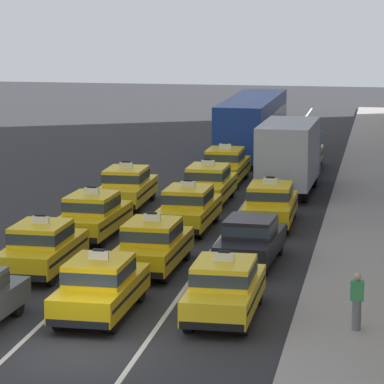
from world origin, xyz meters
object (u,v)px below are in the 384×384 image
(taxi_left_second, at_px, (42,247))
(taxi_center_nearest, at_px, (100,286))
(sedan_right_second, at_px, (251,239))
(box_truck_right_fourth, at_px, (290,153))
(taxi_left_third, at_px, (93,215))
(taxi_center_third, at_px, (188,207))
(taxi_right_nearest, at_px, (224,288))
(taxi_center_fourth, at_px, (208,183))
(taxi_center_second, at_px, (153,244))
(taxi_right_fifth, at_px, (302,153))
(pedestrian_mid_block, at_px, (357,301))
(bus_center_sixth, at_px, (252,123))
(taxi_right_third, at_px, (270,204))
(taxi_center_fifth, at_px, (225,165))
(taxi_left_fourth, at_px, (127,186))

(taxi_left_second, distance_m, taxi_center_nearest, 5.29)
(taxi_left_second, distance_m, sedan_right_second, 6.91)
(sedan_right_second, height_order, box_truck_right_fourth, box_truck_right_fourth)
(taxi_center_nearest, distance_m, box_truck_right_fourth, 20.57)
(taxi_left_third, bearing_deg, taxi_center_third, 32.17)
(taxi_left_third, xyz_separation_m, sedan_right_second, (6.23, -2.86, -0.03))
(taxi_center_third, relative_size, sedan_right_second, 1.05)
(taxi_right_nearest, bearing_deg, taxi_center_nearest, -172.97)
(taxi_center_nearest, relative_size, taxi_right_nearest, 1.01)
(sedan_right_second, distance_m, box_truck_right_fourth, 13.55)
(taxi_left_third, relative_size, box_truck_right_fourth, 0.66)
(taxi_left_third, bearing_deg, taxi_center_fourth, 67.11)
(taxi_center_fourth, relative_size, sedan_right_second, 1.04)
(taxi_left_second, xyz_separation_m, taxi_left_third, (0.23, 5.30, 0.00))
(taxi_center_second, xyz_separation_m, taxi_center_fourth, (-0.10, 11.66, 0.00))
(taxi_center_nearest, height_order, taxi_center_second, same)
(taxi_center_nearest, distance_m, taxi_right_fifth, 26.93)
(pedestrian_mid_block, bearing_deg, bus_center_sixth, 102.13)
(taxi_right_third, height_order, pedestrian_mid_block, taxi_right_third)
(taxi_center_second, distance_m, bus_center_sixth, 25.91)
(taxi_center_second, relative_size, taxi_right_third, 1.00)
(taxi_center_fourth, distance_m, sedan_right_second, 10.68)
(taxi_right_nearest, relative_size, taxi_right_fifth, 1.00)
(taxi_center_fourth, bearing_deg, taxi_center_second, -89.49)
(taxi_center_fifth, xyz_separation_m, sedan_right_second, (3.18, -15.40, -0.03))
(taxi_right_nearest, bearing_deg, pedestrian_mid_block, -13.79)
(taxi_right_third, bearing_deg, pedestrian_mid_block, -74.24)
(taxi_center_second, height_order, taxi_center_fourth, same)
(taxi_center_second, relative_size, pedestrian_mid_block, 2.97)
(taxi_center_second, distance_m, taxi_right_nearest, 5.77)
(taxi_center_fifth, bearing_deg, pedestrian_mid_block, -72.95)
(bus_center_sixth, bearing_deg, taxi_right_third, -80.59)
(taxi_left_fourth, height_order, taxi_center_nearest, same)
(taxi_right_nearest, xyz_separation_m, taxi_right_third, (-0.09, 12.45, 0.00))
(sedan_right_second, bearing_deg, box_truck_right_fourth, 89.73)
(taxi_left_second, xyz_separation_m, bus_center_sixth, (3.42, 26.88, 0.94))
(taxi_center_third, distance_m, taxi_right_third, 3.25)
(taxi_center_second, height_order, sedan_right_second, taxi_center_second)
(sedan_right_second, bearing_deg, taxi_center_fifth, 101.66)
(taxi_center_third, bearing_deg, taxi_left_fourth, 129.87)
(bus_center_sixth, relative_size, taxi_right_fifth, 2.45)
(taxi_left_fourth, bearing_deg, taxi_left_second, -90.22)
(taxi_right_third, relative_size, box_truck_right_fourth, 0.65)
(sedan_right_second, relative_size, taxi_right_fifth, 0.96)
(taxi_left_fourth, relative_size, taxi_center_second, 1.00)
(taxi_left_fourth, relative_size, taxi_right_nearest, 1.00)
(taxi_right_nearest, bearing_deg, taxi_right_third, 90.40)
(taxi_center_fifth, relative_size, taxi_right_fifth, 1.00)
(taxi_left_fourth, relative_size, taxi_center_fourth, 1.00)
(taxi_center_third, xyz_separation_m, taxi_right_nearest, (3.09, -11.20, 0.00))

